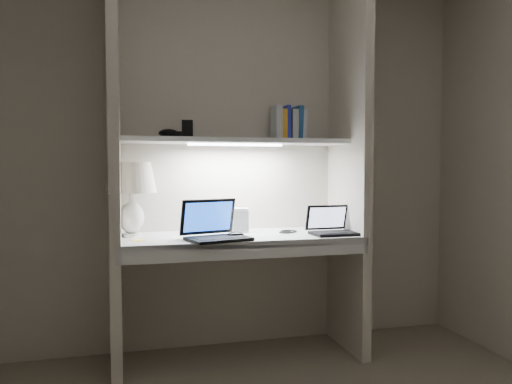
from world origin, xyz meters
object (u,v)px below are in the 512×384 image
object	(u,v)px
laptop_main	(214,230)
speaker	(240,220)
book_row	(288,124)
laptop_netbook	(332,227)
table_lamp	(131,186)

from	to	relation	value
laptop_main	speaker	size ratio (longest dim) A/B	2.62
laptop_main	book_row	bearing A→B (deg)	13.29
laptop_netbook	speaker	world-z (taller)	laptop_netbook
table_lamp	laptop_main	size ratio (longest dim) A/B	1.10
table_lamp	speaker	world-z (taller)	table_lamp
table_lamp	laptop_main	bearing A→B (deg)	-28.71
laptop_main	speaker	bearing A→B (deg)	35.16
table_lamp	laptop_main	distance (m)	0.58
laptop_main	book_row	world-z (taller)	book_row
table_lamp	speaker	size ratio (longest dim) A/B	2.89
table_lamp	laptop_main	xyz separation A→B (m)	(0.46, -0.25, -0.25)
laptop_netbook	book_row	size ratio (longest dim) A/B	1.27
laptop_main	speaker	xyz separation A→B (m)	(0.21, 0.25, 0.03)
laptop_main	book_row	xyz separation A→B (m)	(0.55, 0.30, 0.65)
speaker	table_lamp	bearing A→B (deg)	-159.43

